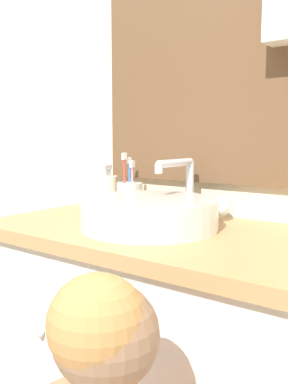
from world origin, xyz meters
name	(u,v)px	position (x,y,z in m)	size (l,w,h in m)	color
wall_back	(228,89)	(0.01, 0.62, 1.28)	(3.20, 0.18, 2.50)	beige
sink_basin	(151,212)	(-0.05, 0.33, 0.94)	(0.36, 0.42, 0.18)	silver
toothbrush_holder	(130,196)	(-0.27, 0.51, 0.95)	(0.08, 0.08, 0.19)	silver
soap_dispenser	(108,191)	(-0.37, 0.52, 0.95)	(0.06, 0.06, 0.14)	beige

